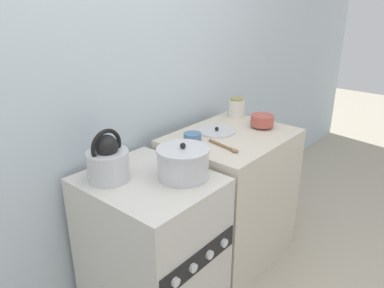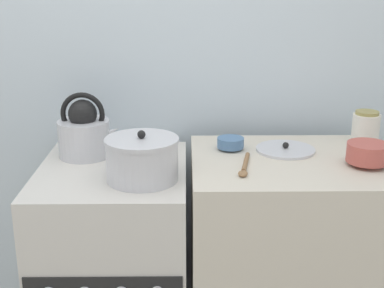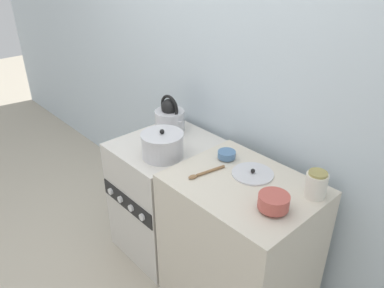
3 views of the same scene
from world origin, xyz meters
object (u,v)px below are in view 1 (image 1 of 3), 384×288
object	(u,v)px
enamel_bowl	(262,120)
small_ceramic_bowl	(192,137)
stove	(152,249)
cooking_pot	(183,163)
storage_jar	(237,108)
loose_pot_lid	(217,131)
kettle	(108,161)

from	to	relation	value
enamel_bowl	small_ceramic_bowl	size ratio (longest dim) A/B	1.43
stove	cooking_pot	bearing A→B (deg)	-42.96
stove	storage_jar	xyz separation A→B (m)	(0.98, 0.15, 0.52)
loose_pot_lid	small_ceramic_bowl	bearing A→B (deg)	174.75
stove	small_ceramic_bowl	bearing A→B (deg)	12.38
cooking_pot	storage_jar	world-z (taller)	cooking_pot
storage_jar	loose_pot_lid	size ratio (longest dim) A/B	0.60
stove	small_ceramic_bowl	distance (m)	0.66
cooking_pot	storage_jar	distance (m)	0.90
cooking_pot	small_ceramic_bowl	xyz separation A→B (m)	(0.32, 0.21, -0.01)
enamel_bowl	stove	bearing A→B (deg)	174.52
cooking_pot	loose_pot_lid	world-z (taller)	cooking_pot
stove	cooking_pot	world-z (taller)	cooking_pot
enamel_bowl	loose_pot_lid	size ratio (longest dim) A/B	0.65
enamel_bowl	kettle	bearing A→B (deg)	167.46
stove	enamel_bowl	xyz separation A→B (m)	(0.91, -0.09, 0.50)
kettle	loose_pot_lid	bearing A→B (deg)	-4.69
small_ceramic_bowl	storage_jar	xyz separation A→B (m)	(0.53, 0.06, 0.04)
enamel_bowl	loose_pot_lid	world-z (taller)	enamel_bowl
storage_jar	enamel_bowl	bearing A→B (deg)	-105.96
stove	enamel_bowl	distance (m)	1.04
kettle	cooking_pot	world-z (taller)	kettle
storage_jar	cooking_pot	bearing A→B (deg)	-162.62
stove	kettle	size ratio (longest dim) A/B	3.24
stove	storage_jar	distance (m)	1.12
kettle	loose_pot_lid	world-z (taller)	kettle
stove	loose_pot_lid	xyz separation A→B (m)	(0.65, 0.08, 0.46)
kettle	cooking_pot	xyz separation A→B (m)	(0.24, -0.26, -0.02)
enamel_bowl	storage_jar	xyz separation A→B (m)	(0.07, 0.24, 0.02)
kettle	cooking_pot	bearing A→B (deg)	-46.46
small_ceramic_bowl	enamel_bowl	bearing A→B (deg)	-21.68
cooking_pot	loose_pot_lid	size ratio (longest dim) A/B	1.14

